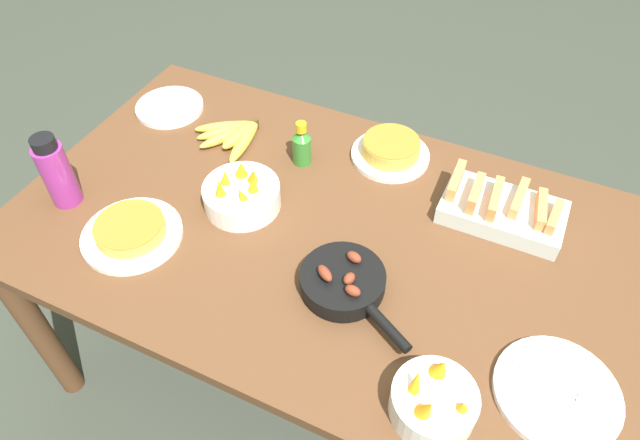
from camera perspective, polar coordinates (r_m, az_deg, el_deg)
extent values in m
plane|color=#383D33|center=(2.07, 0.00, -14.53)|extent=(14.00, 14.00, 0.00)
cube|color=brown|center=(1.48, 0.00, -1.25)|extent=(1.60, 0.95, 0.03)
cylinder|color=brown|center=(1.93, -26.41, -9.74)|extent=(0.07, 0.07, 0.70)
cylinder|color=brown|center=(2.28, -12.52, 5.66)|extent=(0.07, 0.07, 0.70)
cylinder|color=brown|center=(1.99, 25.32, -6.81)|extent=(0.07, 0.07, 0.70)
ellipsoid|color=gold|center=(1.77, -9.29, 9.18)|extent=(0.18, 0.13, 0.03)
ellipsoid|color=gold|center=(1.75, -9.17, 8.80)|extent=(0.15, 0.16, 0.03)
ellipsoid|color=gold|center=(1.74, -9.03, 8.40)|extent=(0.13, 0.19, 0.03)
ellipsoid|color=gold|center=(1.73, -7.96, 8.45)|extent=(0.07, 0.16, 0.04)
ellipsoid|color=gold|center=(1.70, -7.61, 7.79)|extent=(0.06, 0.20, 0.04)
cylinder|color=#4C3819|center=(1.77, -6.48, 9.54)|extent=(0.02, 0.02, 0.04)
cube|color=silver|center=(1.54, 17.75, 0.76)|extent=(0.31, 0.17, 0.05)
cube|color=#ED8E4C|center=(1.53, 13.44, 3.82)|extent=(0.03, 0.13, 0.04)
cube|color=#ED8E4C|center=(1.50, 15.26, 2.53)|extent=(0.03, 0.12, 0.05)
cube|color=#ED8E4C|center=(1.50, 17.07, 1.99)|extent=(0.03, 0.13, 0.05)
cube|color=#ED8E4C|center=(1.53, 19.26, 2.03)|extent=(0.03, 0.13, 0.04)
cube|color=#ED8E4C|center=(1.52, 21.21, 0.96)|extent=(0.04, 0.13, 0.04)
cube|color=#ED8E4C|center=(1.52, 22.36, 0.22)|extent=(0.03, 0.10, 0.04)
cylinder|color=black|center=(1.34, 2.24, -6.68)|extent=(0.20, 0.20, 0.01)
cylinder|color=black|center=(1.32, 2.27, -6.02)|extent=(0.20, 0.20, 0.04)
cylinder|color=black|center=(1.25, 6.84, -10.67)|extent=(0.12, 0.08, 0.02)
ellipsoid|color=brown|center=(1.28, 0.50, -5.35)|extent=(0.06, 0.05, 0.03)
ellipsoid|color=brown|center=(1.28, 2.94, -5.87)|extent=(0.03, 0.04, 0.03)
ellipsoid|color=brown|center=(1.26, 3.29, -7.07)|extent=(0.04, 0.03, 0.03)
ellipsoid|color=brown|center=(1.32, 3.43, -3.73)|extent=(0.04, 0.03, 0.03)
cylinder|color=white|center=(1.67, 7.03, 6.43)|extent=(0.23, 0.23, 0.02)
cylinder|color=gold|center=(1.65, 7.12, 7.21)|extent=(0.16, 0.16, 0.04)
cylinder|color=#AB7427|center=(1.64, 7.20, 7.83)|extent=(0.16, 0.16, 0.00)
cylinder|color=white|center=(1.51, -18.26, -1.43)|extent=(0.25, 0.25, 0.02)
cylinder|color=gold|center=(1.50, -18.47, -0.83)|extent=(0.18, 0.18, 0.03)
cylinder|color=#AB7427|center=(1.49, -18.62, -0.38)|extent=(0.17, 0.17, 0.00)
cylinder|color=white|center=(1.90, -14.80, 10.86)|extent=(0.21, 0.21, 0.02)
cylinder|color=silver|center=(1.89, -13.88, 11.19)|extent=(0.06, 0.12, 0.01)
cube|color=silver|center=(1.86, -16.17, 10.01)|extent=(0.04, 0.05, 0.00)
cylinder|color=white|center=(1.29, 22.60, -15.65)|extent=(0.25, 0.25, 0.02)
cylinder|color=silver|center=(1.28, 21.85, -14.85)|extent=(0.12, 0.03, 0.01)
cube|color=silver|center=(1.29, 25.28, -16.31)|extent=(0.05, 0.03, 0.00)
cylinder|color=white|center=(1.51, -7.81, 2.39)|extent=(0.20, 0.20, 0.07)
cone|color=orange|center=(1.47, -6.70, 3.44)|extent=(0.04, 0.04, 0.04)
cone|color=orange|center=(1.48, -6.70, 4.38)|extent=(0.06, 0.05, 0.06)
cone|color=orange|center=(1.51, -7.88, 5.01)|extent=(0.06, 0.05, 0.05)
cone|color=orange|center=(1.50, -9.46, 4.21)|extent=(0.03, 0.04, 0.05)
cone|color=orange|center=(1.46, -10.00, 3.14)|extent=(0.04, 0.04, 0.06)
cone|color=orange|center=(1.45, -7.88, 2.53)|extent=(0.04, 0.04, 0.05)
cylinder|color=white|center=(1.18, 11.26, -17.51)|extent=(0.17, 0.17, 0.07)
cone|color=orange|center=(1.14, 14.04, -17.66)|extent=(0.03, 0.04, 0.04)
cone|color=orange|center=(1.16, 11.99, -14.28)|extent=(0.05, 0.05, 0.06)
cone|color=orange|center=(1.13, 9.58, -15.63)|extent=(0.03, 0.04, 0.06)
cone|color=orange|center=(1.11, 10.63, -18.08)|extent=(0.05, 0.04, 0.06)
cylinder|color=#992D89|center=(1.62, -24.74, 4.10)|extent=(0.08, 0.08, 0.18)
cylinder|color=black|center=(1.56, -25.94, 6.91)|extent=(0.06, 0.06, 0.03)
cylinder|color=#337F2D|center=(1.62, -1.82, 7.01)|extent=(0.05, 0.05, 0.08)
cone|color=#337F2D|center=(1.59, -1.87, 8.52)|extent=(0.05, 0.05, 0.02)
cylinder|color=gold|center=(1.57, -1.89, 9.26)|extent=(0.03, 0.03, 0.03)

